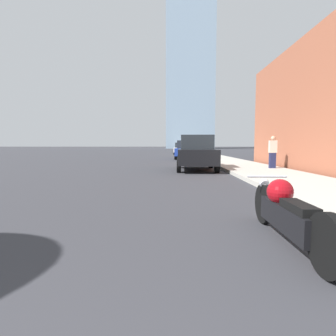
% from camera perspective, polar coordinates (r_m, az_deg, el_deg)
% --- Properties ---
extents(sidewalk, '(3.07, 240.00, 0.15)m').
position_cam_1_polar(sidewalk, '(39.18, 6.74, 3.23)').
color(sidewalk, '#B2ADA3').
rests_on(sidewalk, ground_plane).
extents(distant_tower, '(17.01, 17.01, 61.85)m').
position_cam_1_polar(distant_tower, '(104.46, 4.63, 21.51)').
color(distant_tower, '#8CA5BC').
rests_on(distant_tower, ground_plane).
extents(motorcycle, '(0.62, 2.44, 0.82)m').
position_cam_1_polar(motorcycle, '(3.84, 24.32, -8.71)').
color(motorcycle, black).
rests_on(motorcycle, ground_plane).
extents(parked_car_black, '(2.08, 4.12, 1.78)m').
position_cam_1_polar(parked_car_black, '(13.49, 6.19, 3.31)').
color(parked_car_black, black).
rests_on(parked_car_black, ground_plane).
extents(parked_car_blue, '(2.18, 4.73, 1.69)m').
position_cam_1_polar(parked_car_blue, '(24.25, 3.90, 3.98)').
color(parked_car_blue, '#1E3899').
rests_on(parked_car_blue, ground_plane).
extents(parked_car_white, '(2.10, 4.44, 1.59)m').
position_cam_1_polar(parked_car_white, '(35.96, 2.82, 4.24)').
color(parked_car_white, silver).
rests_on(parked_car_white, ground_plane).
extents(pedestrian, '(0.36, 0.22, 1.58)m').
position_cam_1_polar(pedestrian, '(13.88, 21.82, 3.27)').
color(pedestrian, '#1E2347').
rests_on(pedestrian, sidewalk).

